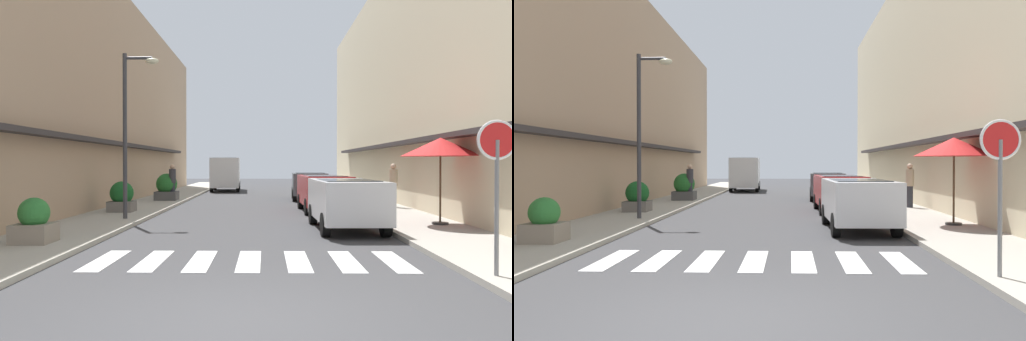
{
  "view_description": "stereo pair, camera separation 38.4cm",
  "coord_description": "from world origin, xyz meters",
  "views": [
    {
      "loc": [
        0.32,
        -6.02,
        1.91
      ],
      "look_at": [
        -0.01,
        11.6,
        1.69
      ],
      "focal_mm": 35.09,
      "sensor_mm": 36.0,
      "label": 1
    },
    {
      "loc": [
        0.7,
        -6.0,
        1.91
      ],
      "look_at": [
        -0.01,
        11.6,
        1.69
      ],
      "focal_mm": 35.09,
      "sensor_mm": 36.0,
      "label": 2
    }
  ],
  "objects": [
    {
      "name": "sidewalk_right",
      "position": [
        5.01,
        15.97,
        0.06
      ],
      "size": [
        2.61,
        55.89,
        0.12
      ],
      "primitive_type": "cube",
      "color": "#9E998E",
      "rests_on": "ground_plane"
    },
    {
      "name": "cafe_umbrella",
      "position": [
        5.54,
        8.97,
        2.42
      ],
      "size": [
        2.33,
        2.33,
        2.59
      ],
      "color": "#262626",
      "rests_on": "sidewalk_right"
    },
    {
      "name": "pedestrian_walking_far",
      "position": [
        -4.29,
        18.68,
        1.07
      ],
      "size": [
        0.34,
        0.34,
        1.79
      ],
      "rotation": [
        0.0,
        0.0,
        5.69
      ],
      "color": "#282B33",
      "rests_on": "sidewalk_left"
    },
    {
      "name": "building_row_right",
      "position": [
        8.82,
        16.97,
        5.79
      ],
      "size": [
        5.5,
        37.93,
        11.58
      ],
      "color": "beige",
      "rests_on": "ground_plane"
    },
    {
      "name": "parked_car_far",
      "position": [
        2.66,
        20.76,
        0.92
      ],
      "size": [
        1.93,
        3.99,
        1.47
      ],
      "color": "#4C5156",
      "rests_on": "ground_plane"
    },
    {
      "name": "planter_midblock",
      "position": [
        -5.12,
        12.8,
        0.66
      ],
      "size": [
        0.92,
        0.92,
        1.15
      ],
      "color": "slate",
      "rests_on": "sidewalk_left"
    },
    {
      "name": "building_row_left",
      "position": [
        -8.81,
        16.97,
        5.01
      ],
      "size": [
        5.5,
        37.93,
        10.02
      ],
      "color": "tan",
      "rests_on": "ground_plane"
    },
    {
      "name": "pedestrian_walking_near",
      "position": [
        5.67,
        14.94,
        1.09
      ],
      "size": [
        0.34,
        0.34,
        1.82
      ],
      "rotation": [
        0.0,
        0.0,
        1.72
      ],
      "color": "#282B33",
      "rests_on": "sidewalk_right"
    },
    {
      "name": "planter_corner",
      "position": [
        -4.97,
        5.29,
        0.58
      ],
      "size": [
        0.85,
        0.85,
        1.03
      ],
      "color": "gray",
      "rests_on": "sidewalk_left"
    },
    {
      "name": "round_street_sign",
      "position": [
        4.03,
        2.06,
        2.04
      ],
      "size": [
        0.65,
        0.07,
        2.51
      ],
      "color": "slate",
      "rests_on": "sidewalk_right"
    },
    {
      "name": "delivery_van",
      "position": [
        -2.51,
        29.74,
        1.41
      ],
      "size": [
        2.16,
        5.47,
        2.37
      ],
      "color": "silver",
      "rests_on": "ground_plane"
    },
    {
      "name": "planter_far",
      "position": [
        -4.62,
        18.91,
        0.75
      ],
      "size": [
        1.08,
        1.08,
        1.33
      ],
      "color": "#4C4C4C",
      "rests_on": "sidewalk_left"
    },
    {
      "name": "crosswalk",
      "position": [
        -0.0,
        3.79,
        0.01
      ],
      "size": [
        6.15,
        2.2,
        0.01
      ],
      "color": "silver",
      "rests_on": "ground_plane"
    },
    {
      "name": "parked_car_near",
      "position": [
        2.66,
        8.5,
        0.92
      ],
      "size": [
        1.89,
        4.24,
        1.47
      ],
      "color": "silver",
      "rests_on": "ground_plane"
    },
    {
      "name": "ground_plane",
      "position": [
        0.0,
        15.97,
        0.0
      ],
      "size": [
        87.83,
        87.83,
        0.0
      ],
      "primitive_type": "plane",
      "color": "#38383A"
    },
    {
      "name": "sidewalk_left",
      "position": [
        -5.01,
        15.97,
        0.06
      ],
      "size": [
        2.61,
        55.89,
        0.12
      ],
      "primitive_type": "cube",
      "color": "#ADA899",
      "rests_on": "ground_plane"
    },
    {
      "name": "street_lamp",
      "position": [
        -4.12,
        10.36,
        3.44
      ],
      "size": [
        1.19,
        0.28,
        5.43
      ],
      "color": "#38383D",
      "rests_on": "sidewalk_left"
    },
    {
      "name": "parked_car_mid",
      "position": [
        2.66,
        14.05,
        0.92
      ],
      "size": [
        1.9,
        4.22,
        1.47
      ],
      "color": "maroon",
      "rests_on": "ground_plane"
    }
  ]
}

